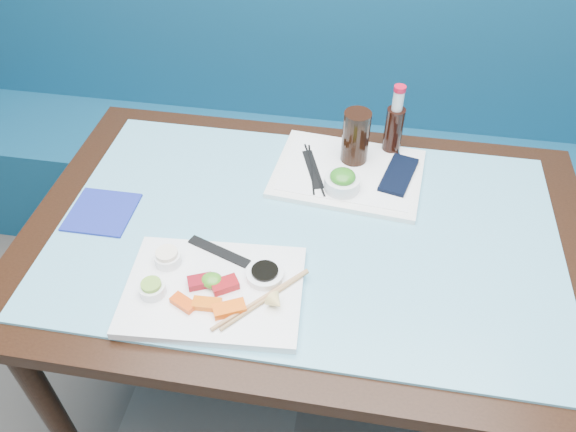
% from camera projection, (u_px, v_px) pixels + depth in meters
% --- Properties ---
extents(booth_bench, '(3.00, 0.56, 1.17)m').
position_uv_depth(booth_bench, '(335.00, 150.00, 2.24)').
color(booth_bench, navy).
rests_on(booth_bench, ground).
extents(dining_table, '(1.40, 0.90, 0.75)m').
position_uv_depth(dining_table, '(306.00, 254.00, 1.44)').
color(dining_table, black).
rests_on(dining_table, ground).
extents(glass_top, '(1.22, 0.76, 0.01)m').
position_uv_depth(glass_top, '(307.00, 230.00, 1.38)').
color(glass_top, '#65B1CB').
rests_on(glass_top, dining_table).
extents(sashimi_plate, '(0.41, 0.30, 0.02)m').
position_uv_depth(sashimi_plate, '(214.00, 291.00, 1.23)').
color(sashimi_plate, white).
rests_on(sashimi_plate, glass_top).
extents(salmon_left, '(0.06, 0.05, 0.01)m').
position_uv_depth(salmon_left, '(183.00, 303.00, 1.19)').
color(salmon_left, '#EB4509').
rests_on(salmon_left, sashimi_plate).
extents(salmon_mid, '(0.06, 0.03, 0.01)m').
position_uv_depth(salmon_mid, '(207.00, 304.00, 1.18)').
color(salmon_mid, '#ED5B09').
rests_on(salmon_mid, sashimi_plate).
extents(salmon_right, '(0.08, 0.06, 0.02)m').
position_uv_depth(salmon_right, '(229.00, 309.00, 1.17)').
color(salmon_right, '#FF5A0A').
rests_on(salmon_right, sashimi_plate).
extents(tuna_left, '(0.06, 0.05, 0.02)m').
position_uv_depth(tuna_left, '(200.00, 282.00, 1.22)').
color(tuna_left, maroon).
rests_on(tuna_left, sashimi_plate).
extents(tuna_right, '(0.07, 0.06, 0.02)m').
position_uv_depth(tuna_right, '(225.00, 285.00, 1.22)').
color(tuna_right, maroon).
rests_on(tuna_right, sashimi_plate).
extents(seaweed_garnish, '(0.05, 0.04, 0.03)m').
position_uv_depth(seaweed_garnish, '(212.00, 280.00, 1.22)').
color(seaweed_garnish, '#438E20').
rests_on(seaweed_garnish, sashimi_plate).
extents(ramekin_wasabi, '(0.06, 0.06, 0.02)m').
position_uv_depth(ramekin_wasabi, '(152.00, 289.00, 1.20)').
color(ramekin_wasabi, white).
rests_on(ramekin_wasabi, sashimi_plate).
extents(wasabi_fill, '(0.06, 0.06, 0.01)m').
position_uv_depth(wasabi_fill, '(151.00, 284.00, 1.19)').
color(wasabi_fill, '#74AB37').
rests_on(wasabi_fill, ramekin_wasabi).
extents(ramekin_ginger, '(0.06, 0.06, 0.02)m').
position_uv_depth(ramekin_ginger, '(168.00, 259.00, 1.27)').
color(ramekin_ginger, white).
rests_on(ramekin_ginger, sashimi_plate).
extents(ginger_fill, '(0.06, 0.06, 0.01)m').
position_uv_depth(ginger_fill, '(167.00, 253.00, 1.26)').
color(ginger_fill, white).
rests_on(ginger_fill, ramekin_ginger).
extents(soy_dish, '(0.09, 0.09, 0.02)m').
position_uv_depth(soy_dish, '(265.00, 274.00, 1.24)').
color(soy_dish, white).
rests_on(soy_dish, sashimi_plate).
extents(soy_fill, '(0.08, 0.08, 0.01)m').
position_uv_depth(soy_fill, '(265.00, 271.00, 1.23)').
color(soy_fill, black).
rests_on(soy_fill, soy_dish).
extents(lemon_wedge, '(0.05, 0.05, 0.04)m').
position_uv_depth(lemon_wedge, '(276.00, 302.00, 1.17)').
color(lemon_wedge, '#FFDA78').
rests_on(lemon_wedge, sashimi_plate).
extents(chopstick_sleeve, '(0.16, 0.08, 0.00)m').
position_uv_depth(chopstick_sleeve, '(219.00, 251.00, 1.30)').
color(chopstick_sleeve, black).
rests_on(chopstick_sleeve, sashimi_plate).
extents(wooden_chopstick_a, '(0.18, 0.20, 0.01)m').
position_uv_depth(wooden_chopstick_a, '(261.00, 299.00, 1.20)').
color(wooden_chopstick_a, tan).
rests_on(wooden_chopstick_a, sashimi_plate).
extents(wooden_chopstick_b, '(0.16, 0.19, 0.01)m').
position_uv_depth(wooden_chopstick_b, '(266.00, 299.00, 1.19)').
color(wooden_chopstick_b, '#9F7A4B').
rests_on(wooden_chopstick_b, sashimi_plate).
extents(serving_tray, '(0.42, 0.33, 0.01)m').
position_uv_depth(serving_tray, '(348.00, 173.00, 1.52)').
color(serving_tray, white).
rests_on(serving_tray, glass_top).
extents(paper_placemat, '(0.37, 0.28, 0.00)m').
position_uv_depth(paper_placemat, '(348.00, 171.00, 1.52)').
color(paper_placemat, white).
rests_on(paper_placemat, serving_tray).
extents(seaweed_bowl, '(0.10, 0.10, 0.04)m').
position_uv_depth(seaweed_bowl, '(342.00, 183.00, 1.45)').
color(seaweed_bowl, white).
rests_on(seaweed_bowl, serving_tray).
extents(seaweed_salad, '(0.08, 0.08, 0.03)m').
position_uv_depth(seaweed_salad, '(343.00, 176.00, 1.44)').
color(seaweed_salad, '#2A7A1C').
rests_on(seaweed_salad, seaweed_bowl).
extents(cola_glass, '(0.08, 0.08, 0.15)m').
position_uv_depth(cola_glass, '(356.00, 137.00, 1.50)').
color(cola_glass, black).
rests_on(cola_glass, serving_tray).
extents(navy_pouch, '(0.11, 0.17, 0.01)m').
position_uv_depth(navy_pouch, '(399.00, 175.00, 1.50)').
color(navy_pouch, black).
rests_on(navy_pouch, serving_tray).
extents(fork, '(0.03, 0.09, 0.01)m').
position_uv_depth(fork, '(397.00, 151.00, 1.57)').
color(fork, silver).
rests_on(fork, serving_tray).
extents(black_chopstick_a, '(0.05, 0.21, 0.01)m').
position_uv_depth(black_chopstick_a, '(311.00, 169.00, 1.52)').
color(black_chopstick_a, black).
rests_on(black_chopstick_a, serving_tray).
extents(black_chopstick_b, '(0.09, 0.21, 0.01)m').
position_uv_depth(black_chopstick_b, '(314.00, 169.00, 1.52)').
color(black_chopstick_b, black).
rests_on(black_chopstick_b, serving_tray).
extents(tray_sleeve, '(0.08, 0.16, 0.00)m').
position_uv_depth(tray_sleeve, '(313.00, 169.00, 1.52)').
color(tray_sleeve, black).
rests_on(tray_sleeve, serving_tray).
extents(cola_bottle_body, '(0.06, 0.06, 0.15)m').
position_uv_depth(cola_bottle_body, '(393.00, 132.00, 1.55)').
color(cola_bottle_body, black).
rests_on(cola_bottle_body, glass_top).
extents(cola_bottle_neck, '(0.04, 0.04, 0.06)m').
position_uv_depth(cola_bottle_neck, '(398.00, 100.00, 1.48)').
color(cola_bottle_neck, silver).
rests_on(cola_bottle_neck, cola_bottle_body).
extents(cola_bottle_cap, '(0.04, 0.04, 0.01)m').
position_uv_depth(cola_bottle_cap, '(400.00, 89.00, 1.46)').
color(cola_bottle_cap, red).
rests_on(cola_bottle_cap, cola_bottle_neck).
extents(blue_napkin, '(0.16, 0.16, 0.01)m').
position_uv_depth(blue_napkin, '(102.00, 212.00, 1.42)').
color(blue_napkin, navy).
rests_on(blue_napkin, glass_top).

